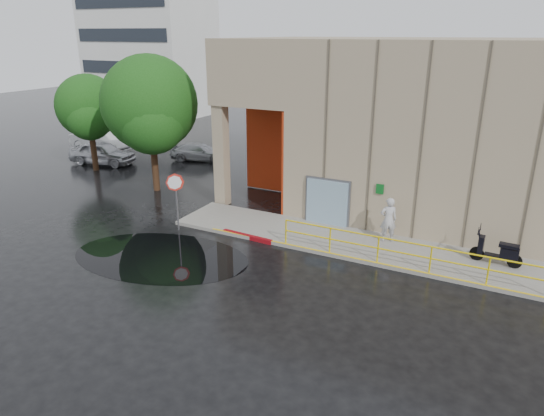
% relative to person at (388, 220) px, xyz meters
% --- Properties ---
extents(ground, '(120.00, 120.00, 0.00)m').
position_rel_person_xyz_m(ground, '(-3.12, -5.23, -1.09)').
color(ground, black).
rests_on(ground, ground).
extents(sidewalk, '(20.00, 3.00, 0.15)m').
position_rel_person_xyz_m(sidewalk, '(0.88, -0.73, -1.01)').
color(sidewalk, gray).
rests_on(sidewalk, ground).
extents(building, '(20.00, 10.17, 8.00)m').
position_rel_person_xyz_m(building, '(1.98, 5.75, 3.12)').
color(building, gray).
rests_on(building, ground).
extents(guardrail, '(9.56, 0.06, 1.03)m').
position_rel_person_xyz_m(guardrail, '(1.13, -2.08, -0.41)').
color(guardrail, yellow).
rests_on(guardrail, sidewalk).
extents(distant_building, '(12.00, 8.08, 15.00)m').
position_rel_person_xyz_m(distant_building, '(-31.12, 22.74, 6.42)').
color(distant_building, silver).
rests_on(distant_building, ground).
extents(person, '(0.81, 0.71, 1.87)m').
position_rel_person_xyz_m(person, '(0.00, 0.00, 0.00)').
color(person, '#B4B4B9').
rests_on(person, sidewalk).
extents(scooter, '(1.84, 0.70, 1.41)m').
position_rel_person_xyz_m(scooter, '(4.14, -0.27, -0.13)').
color(scooter, black).
rests_on(scooter, sidewalk).
extents(stop_sign, '(0.61, 0.54, 2.60)m').
position_rel_person_xyz_m(stop_sign, '(-8.62, -2.68, 0.80)').
color(stop_sign, slate).
rests_on(stop_sign, ground).
extents(red_curb, '(2.41, 0.33, 0.18)m').
position_rel_person_xyz_m(red_curb, '(-5.41, -2.13, -1.00)').
color(red_curb, maroon).
rests_on(red_curb, ground).
extents(puddle, '(7.80, 5.59, 0.01)m').
position_rel_person_xyz_m(puddle, '(-7.57, -5.21, -1.08)').
color(puddle, black).
rests_on(puddle, ground).
extents(car_a, '(4.65, 2.55, 1.50)m').
position_rel_person_xyz_m(car_a, '(-20.12, 4.30, -0.34)').
color(car_a, '#B7B9BF').
rests_on(car_a, ground).
extents(car_b, '(4.83, 1.86, 1.57)m').
position_rel_person_xyz_m(car_b, '(-23.11, 7.04, -0.30)').
color(car_b, silver).
rests_on(car_b, ground).
extents(car_c, '(4.31, 2.75, 1.16)m').
position_rel_person_xyz_m(car_c, '(-14.96, 8.03, -0.50)').
color(car_c, '#9FA1A6').
rests_on(car_c, ground).
extents(tree_near, '(5.03, 5.03, 7.28)m').
position_rel_person_xyz_m(tree_near, '(-13.10, 1.29, 3.48)').
color(tree_near, black).
rests_on(tree_near, ground).
extents(tree_far, '(3.86, 3.86, 5.95)m').
position_rel_person_xyz_m(tree_far, '(-19.27, 2.83, 2.78)').
color(tree_far, black).
rests_on(tree_far, ground).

